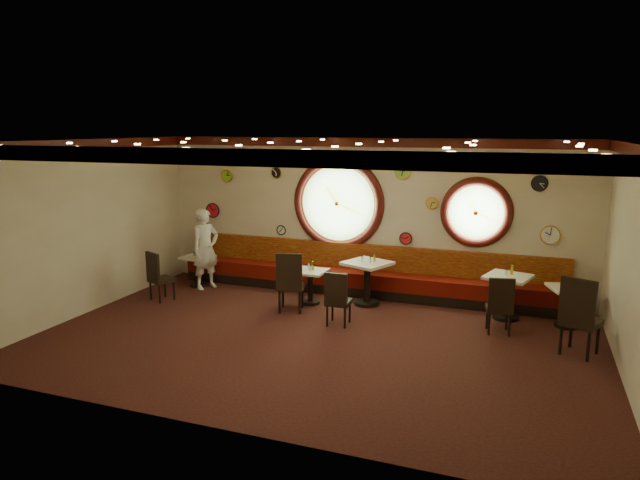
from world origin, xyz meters
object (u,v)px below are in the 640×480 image
at_px(table_b, 310,283).
at_px(chair_b, 290,278).
at_px(chair_c, 337,295).
at_px(condiment_a_pepper, 196,254).
at_px(table_d, 507,292).
at_px(chair_d, 500,302).
at_px(condiment_d_pepper, 507,273).
at_px(condiment_a_bottle, 203,252).
at_px(condiment_e_pepper, 575,285).
at_px(condiment_d_salt, 506,272).
at_px(waiter, 206,249).
at_px(condiment_e_bottle, 573,282).
at_px(condiment_b_salt, 309,266).
at_px(table_c, 367,278).
at_px(condiment_c_pepper, 370,260).
at_px(condiment_a_salt, 194,253).
at_px(chair_a, 157,273).
at_px(condiment_c_bottle, 374,258).
at_px(condiment_e_salt, 568,284).
at_px(table_e, 569,302).
at_px(condiment_b_bottle, 313,266).
at_px(condiment_c_salt, 362,259).
at_px(table_a, 198,267).
at_px(condiment_d_bottle, 512,270).

distance_m(table_b, chair_b, 0.71).
xyz_separation_m(chair_c, condiment_a_pepper, (-3.70, 1.39, 0.15)).
height_order(table_d, chair_d, chair_d).
relative_size(condiment_d_pepper, condiment_a_bottle, 0.59).
height_order(table_d, condiment_a_pepper, table_d).
distance_m(chair_b, condiment_e_pepper, 4.99).
relative_size(condiment_d_salt, condiment_a_pepper, 0.94).
relative_size(chair_b, waiter, 0.41).
relative_size(table_b, condiment_a_pepper, 7.29).
bearing_deg(table_d, condiment_e_bottle, 2.28).
bearing_deg(condiment_a_bottle, condiment_a_pepper, -133.64).
bearing_deg(condiment_b_salt, chair_c, -49.38).
bearing_deg(table_c, chair_b, -141.59).
distance_m(condiment_c_pepper, waiter, 3.62).
relative_size(table_c, chair_b, 1.43).
bearing_deg(table_b, condiment_a_salt, 173.27).
bearing_deg(condiment_e_bottle, chair_b, -167.71).
distance_m(chair_b, waiter, 2.52).
distance_m(chair_a, chair_d, 6.49).
relative_size(condiment_c_bottle, waiter, 0.08).
bearing_deg(chair_d, table_d, 74.47).
bearing_deg(condiment_a_pepper, condiment_e_salt, 0.30).
height_order(condiment_c_bottle, condiment_e_salt, condiment_c_bottle).
relative_size(chair_a, condiment_e_salt, 6.77).
height_order(table_c, chair_b, chair_b).
bearing_deg(waiter, chair_c, -85.66).
bearing_deg(table_d, chair_b, -165.02).
bearing_deg(waiter, condiment_c_bottle, -62.40).
distance_m(table_e, chair_a, 7.67).
height_order(condiment_a_pepper, condiment_b_bottle, condiment_b_bottle).
relative_size(chair_c, condiment_a_bottle, 3.51).
bearing_deg(table_c, condiment_b_bottle, -164.91).
height_order(chair_d, waiter, waiter).
xyz_separation_m(condiment_b_salt, condiment_d_salt, (3.66, 0.35, 0.13)).
height_order(condiment_b_salt, condiment_b_bottle, condiment_b_bottle).
height_order(condiment_c_salt, condiment_e_bottle, condiment_c_salt).
xyz_separation_m(table_c, condiment_e_bottle, (3.66, 0.10, 0.25)).
relative_size(condiment_a_salt, condiment_e_bottle, 0.72).
relative_size(table_e, chair_b, 1.15).
bearing_deg(condiment_e_salt, condiment_a_bottle, 179.44).
bearing_deg(condiment_d_salt, table_b, -173.31).
height_order(chair_a, condiment_d_salt, chair_a).
xyz_separation_m(table_a, condiment_e_pepper, (7.50, -0.01, 0.34)).
bearing_deg(condiment_b_salt, condiment_d_salt, 5.48).
bearing_deg(condiment_d_salt, chair_b, -164.05).
distance_m(table_d, condiment_d_pepper, 0.35).
bearing_deg(table_b, condiment_d_bottle, 6.97).
distance_m(chair_c, waiter, 3.66).
height_order(table_b, chair_c, chair_c).
relative_size(table_e, condiment_c_salt, 7.69).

